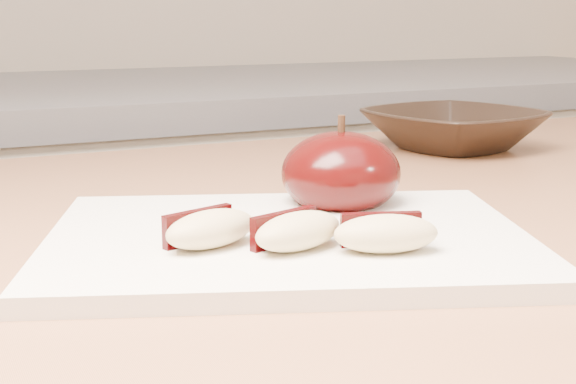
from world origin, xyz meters
name	(u,v)px	position (x,y,z in m)	size (l,w,h in m)	color
back_cabinet	(97,374)	(0.00, 1.20, 0.47)	(2.40, 0.62, 0.94)	silver
cutting_board	(288,241)	(-0.04, 0.41, 0.91)	(0.29, 0.21, 0.01)	white
apple_half	(341,173)	(0.03, 0.46, 0.93)	(0.10, 0.10, 0.07)	black
apple_wedge_a	(209,229)	(-0.09, 0.40, 0.92)	(0.07, 0.04, 0.02)	#D1BB85
apple_wedge_b	(297,231)	(-0.05, 0.38, 0.92)	(0.07, 0.04, 0.02)	#D1BB85
apple_wedge_c	(385,233)	(-0.01, 0.35, 0.92)	(0.07, 0.05, 0.02)	#D1BB85
bowl	(453,129)	(0.29, 0.67, 0.92)	(0.17, 0.17, 0.04)	black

